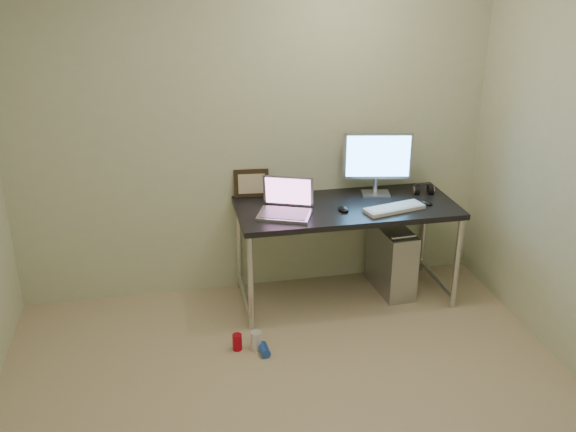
{
  "coord_description": "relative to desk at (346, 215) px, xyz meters",
  "views": [
    {
      "loc": [
        -0.65,
        -2.69,
        2.44
      ],
      "look_at": [
        0.11,
        1.06,
        0.85
      ],
      "focal_mm": 40.0,
      "sensor_mm": 36.0,
      "label": 1
    }
  ],
  "objects": [
    {
      "name": "can_red",
      "position": [
        -0.88,
        -0.53,
        -0.61
      ],
      "size": [
        0.07,
        0.07,
        0.11
      ],
      "primitive_type": "cylinder",
      "rotation": [
        0.0,
        0.0,
        0.1
      ],
      "color": "#B00819",
      "rests_on": "ground"
    },
    {
      "name": "picture_frame",
      "position": [
        -0.64,
        0.31,
        0.18
      ],
      "size": [
        0.26,
        0.1,
        0.21
      ],
      "primitive_type": "cube",
      "rotation": [
        -0.21,
        0.0,
        -0.09
      ],
      "color": "black",
      "rests_on": "desk"
    },
    {
      "name": "webcam",
      "position": [
        -0.43,
        0.28,
        0.16
      ],
      "size": [
        0.04,
        0.04,
        0.11
      ],
      "rotation": [
        0.0,
        0.0,
        0.2
      ],
      "color": "silver",
      "rests_on": "desk"
    },
    {
      "name": "can_blue",
      "position": [
        -0.71,
        -0.62,
        -0.64
      ],
      "size": [
        0.07,
        0.12,
        0.06
      ],
      "primitive_type": "cylinder",
      "rotation": [
        1.57,
        0.0,
        0.06
      ],
      "color": "#234DB6",
      "rests_on": "ground"
    },
    {
      "name": "mouse_left",
      "position": [
        -0.05,
        -0.09,
        0.1
      ],
      "size": [
        0.07,
        0.11,
        0.04
      ],
      "primitive_type": "ellipsoid",
      "rotation": [
        0.0,
        0.0,
        0.03
      ],
      "color": "black",
      "rests_on": "desk"
    },
    {
      "name": "laptop",
      "position": [
        -0.46,
        -0.06,
        0.14
      ],
      "size": [
        0.44,
        0.4,
        0.25
      ],
      "rotation": [
        0.0,
        0.0,
        -0.38
      ],
      "color": "silver",
      "rests_on": "desk"
    },
    {
      "name": "wall_back",
      "position": [
        -0.61,
        0.34,
        0.58
      ],
      "size": [
        3.5,
        0.02,
        2.5
      ],
      "primitive_type": "cube",
      "color": "beige",
      "rests_on": "ground"
    },
    {
      "name": "tower_computer",
      "position": [
        0.39,
        0.05,
        -0.41
      ],
      "size": [
        0.25,
        0.51,
        0.55
      ],
      "rotation": [
        0.0,
        0.0,
        0.07
      ],
      "color": "#B0B1B6",
      "rests_on": "ground"
    },
    {
      "name": "keyboard",
      "position": [
        0.3,
        -0.16,
        0.09
      ],
      "size": [
        0.46,
        0.24,
        0.03
      ],
      "primitive_type": "cube",
      "rotation": [
        0.0,
        0.0,
        0.24
      ],
      "color": "silver",
      "rests_on": "desk"
    },
    {
      "name": "cable_a",
      "position": [
        0.34,
        0.29,
        -0.27
      ],
      "size": [
        0.01,
        0.16,
        0.69
      ],
      "primitive_type": "cylinder",
      "rotation": [
        0.21,
        0.0,
        0.0
      ],
      "color": "black",
      "rests_on": "ground"
    },
    {
      "name": "headphones",
      "position": [
        0.63,
        0.12,
        0.11
      ],
      "size": [
        0.16,
        0.09,
        0.1
      ],
      "rotation": [
        0.0,
        0.0,
        -0.16
      ],
      "color": "black",
      "rests_on": "desk"
    },
    {
      "name": "monitor",
      "position": [
        0.27,
        0.17,
        0.36
      ],
      "size": [
        0.5,
        0.18,
        0.48
      ],
      "rotation": [
        0.0,
        0.0,
        -0.19
      ],
      "color": "silver",
      "rests_on": "desk"
    },
    {
      "name": "cable_b",
      "position": [
        0.43,
        0.27,
        -0.29
      ],
      "size": [
        0.02,
        0.11,
        0.71
      ],
      "primitive_type": "cylinder",
      "rotation": [
        0.14,
        0.0,
        0.09
      ],
      "color": "black",
      "rests_on": "ground"
    },
    {
      "name": "mouse_right",
      "position": [
        0.57,
        -0.09,
        0.1
      ],
      "size": [
        0.09,
        0.11,
        0.03
      ],
      "primitive_type": "ellipsoid",
      "rotation": [
        0.0,
        0.0,
        0.32
      ],
      "color": "black",
      "rests_on": "desk"
    },
    {
      "name": "desk",
      "position": [
        0.0,
        0.0,
        0.0
      ],
      "size": [
        1.58,
        0.69,
        0.75
      ],
      "color": "black",
      "rests_on": "ground"
    },
    {
      "name": "can_white",
      "position": [
        -0.75,
        -0.55,
        -0.6
      ],
      "size": [
        0.09,
        0.09,
        0.13
      ],
      "primitive_type": "cylinder",
      "rotation": [
        0.0,
        0.0,
        -0.25
      ],
      "color": "silver",
      "rests_on": "ground"
    }
  ]
}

